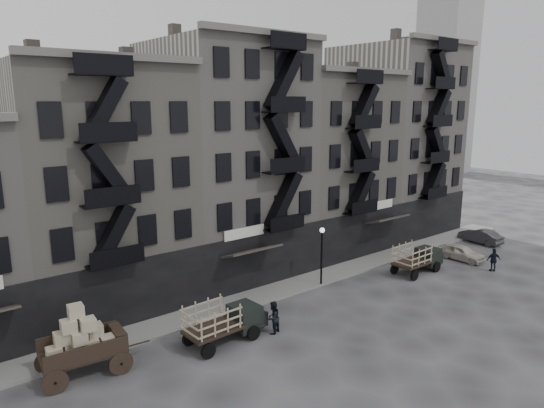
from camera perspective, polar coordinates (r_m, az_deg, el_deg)
ground at (r=31.55m, az=5.14°, el=-12.18°), size 140.00×140.00×0.00m
sidewalk at (r=34.10m, az=0.74°, el=-10.08°), size 55.00×2.50×0.15m
building_midwest at (r=32.58m, az=-20.08°, el=1.74°), size 10.00×11.35×16.20m
building_center at (r=36.76m, az=-5.25°, el=5.10°), size 10.00×11.35×18.20m
building_mideast at (r=43.14m, az=5.98°, el=4.78°), size 10.00×11.35×16.20m
building_east at (r=50.46m, az=14.23°, el=7.25°), size 10.00×11.35×19.20m
lamp_post at (r=34.27m, az=5.88°, el=-5.22°), size 0.36×0.36×4.28m
wagon at (r=25.49m, az=-21.74°, el=-14.30°), size 4.28×2.56×3.47m
stake_truck_west at (r=27.12m, az=-5.66°, el=-13.24°), size 4.87×2.19×2.40m
stake_truck_east at (r=38.80m, az=16.78°, el=-5.85°), size 4.70×2.02×2.34m
car_east at (r=43.14m, az=21.40°, el=-5.33°), size 1.74×3.86×1.29m
car_far at (r=48.88m, az=23.30°, el=-3.48°), size 1.62×4.03×1.30m
pedestrian_mid at (r=28.06m, az=0.11°, el=-13.21°), size 1.11×0.99×1.90m
policeman at (r=41.26m, az=24.63°, el=-6.01°), size 1.12×0.98×1.81m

